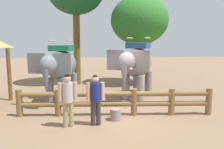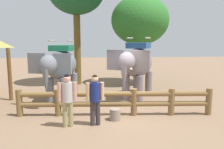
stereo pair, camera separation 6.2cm
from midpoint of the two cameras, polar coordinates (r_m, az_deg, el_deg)
The scene contains 8 objects.
ground_plane at distance 9.34m, azimuth 0.79°, elevation -9.60°, with size 60.00×60.00×0.00m, color #85674D.
log_fence at distance 8.94m, azimuth 0.95°, elevation -6.41°, with size 7.59×0.66×1.05m.
elephant_near_left at distance 11.31m, azimuth -12.52°, elevation 1.89°, with size 2.19×3.48×2.91m.
elephant_center at distance 11.55m, azimuth 6.31°, elevation 2.56°, with size 2.87×3.55×3.05m.
tourist_woman_in_black at distance 7.81m, azimuth -10.81°, elevation -5.42°, with size 0.63×0.41×1.81m.
tourist_man_in_blue at distance 7.84m, azimuth -4.01°, elevation -5.40°, with size 0.62×0.39×1.77m.
tree_back_center at distance 15.29m, azimuth 7.07°, elevation 13.11°, with size 3.70×3.70×5.75m.
feed_bucket at distance 8.53m, azimuth 0.99°, elevation -9.90°, with size 0.40×0.40×0.42m.
Camera 2 is at (-0.83, -8.84, 2.91)m, focal length 36.79 mm.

